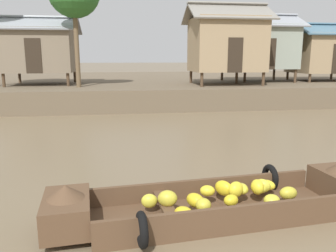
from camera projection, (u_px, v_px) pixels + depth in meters
ground_plane at (154, 135)px, 11.65m from camera, size 300.00×300.00×0.00m
riverbank_strip at (134, 85)px, 25.60m from camera, size 160.00×20.00×1.10m
banana_boat at (218, 201)px, 5.63m from camera, size 5.62×2.21×0.79m
stilt_house_left at (40, 49)px, 18.94m from camera, size 4.39×3.87×3.79m
stilt_house_mid_left at (226, 44)px, 18.89m from camera, size 4.53×3.62×4.51m
stilt_house_mid_right at (258, 46)px, 21.21m from camera, size 4.84×3.77×4.22m
stilt_house_right at (324, 52)px, 22.01m from camera, size 4.44×3.70×3.71m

